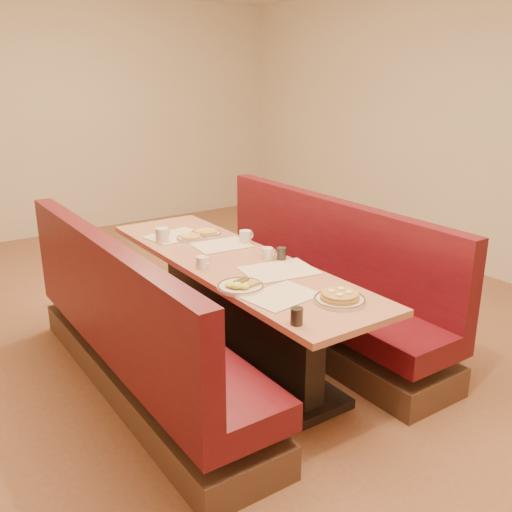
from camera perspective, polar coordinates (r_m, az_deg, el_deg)
ground at (r=4.14m, az=-2.12°, el=-10.27°), size 8.00×8.00×0.00m
room_envelope at (r=3.63m, az=-2.49°, el=17.55°), size 6.04×8.04×2.82m
diner_table at (r=3.97m, az=-2.18°, el=-5.52°), size 0.70×2.50×0.75m
booth_left at (r=3.68m, az=-11.96°, el=-8.21°), size 0.55×2.50×1.05m
booth_right at (r=4.38m, az=5.95°, el=-3.46°), size 0.55×2.50×1.05m
placemat_near_left at (r=3.23m, az=2.58°, el=-3.98°), size 0.43×0.35×0.00m
placemat_near_right at (r=3.63m, az=2.31°, el=-1.45°), size 0.50×0.41×0.00m
placemat_far_left at (r=4.41m, az=-8.07°, el=2.02°), size 0.46×0.37×0.00m
placemat_far_right at (r=4.15m, az=-3.44°, el=1.11°), size 0.42×0.33×0.00m
pancake_plate at (r=3.18m, az=8.37°, el=-4.19°), size 0.29×0.29×0.07m
eggs_plate at (r=3.33m, az=-1.56°, el=-3.02°), size 0.28×0.28×0.06m
extra_plate_mid at (r=4.41m, az=-5.03°, el=2.30°), size 0.24×0.24×0.05m
extra_plate_far at (r=4.31m, az=-6.56°, el=1.83°), size 0.22×0.22×0.04m
coffee_mug_a at (r=3.84m, az=1.20°, el=0.28°), size 0.10×0.07×0.08m
coffee_mug_b at (r=3.68m, az=-5.41°, el=-0.61°), size 0.10×0.07×0.08m
coffee_mug_c at (r=4.19m, az=-1.04°, el=1.96°), size 0.12×0.09×0.09m
coffee_mug_d at (r=4.28m, az=-9.35°, el=2.14°), size 0.13×0.10×0.10m
soda_tumbler_near at (r=2.88m, az=4.09°, el=-6.04°), size 0.06×0.06×0.09m
soda_tumbler_mid at (r=3.82m, az=2.57°, el=0.20°), size 0.06×0.06×0.09m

